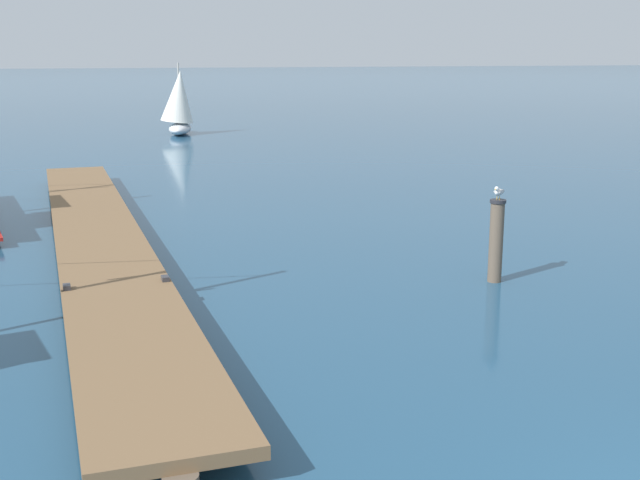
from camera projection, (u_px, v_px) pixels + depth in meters
name	position (u px, v px, depth m)	size (l,w,h in m)	color
floating_dock	(99.00, 237.00, 17.61)	(3.15, 21.42, 0.53)	brown
mooring_piling	(496.00, 239.00, 15.36)	(0.30, 0.30, 1.57)	brown
perched_seagull	(499.00, 192.00, 15.16)	(0.31, 0.30, 0.27)	gold
distant_sailboat	(179.00, 104.00, 42.05)	(2.19, 3.46, 3.62)	silver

